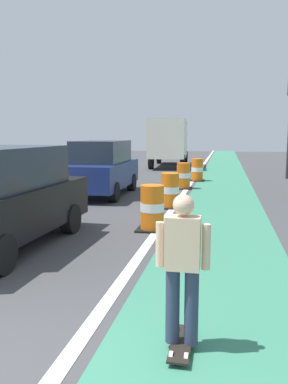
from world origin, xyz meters
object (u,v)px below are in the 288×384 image
Objects in this scene: traffic_barrel_far at (197,170)px; delivery_truck_down_block at (170,140)px; traffic_barrel_back at (183,176)px; skateboarder_on_lane at (182,268)px; parked_suv_second at (102,168)px; parked_suv_nearest at (2,197)px; traffic_barrel_front at (152,208)px; traffic_barrel_mid at (170,191)px.

traffic_barrel_far is 8.85m from delivery_truck_down_block.
traffic_barrel_back is 0.14× the size of delivery_truck_down_block.
skateboarder_on_lane is 0.36× the size of parked_suv_second.
skateboarder_on_lane is 0.36× the size of parked_suv_nearest.
parked_suv_nearest is 4.27× the size of traffic_barrel_far.
parked_suv_nearest is 4.27× the size of traffic_barrel_back.
parked_suv_nearest is at bearing -88.79° from parked_suv_second.
parked_suv_nearest and parked_suv_second have the same top height.
traffic_barrel_far is at bearing 76.17° from parked_suv_nearest.
delivery_truck_down_block reaches higher than parked_suv_nearest.
traffic_barrel_back is at bearing -79.21° from delivery_truck_down_block.
traffic_barrel_front is 10.32m from traffic_barrel_far.
traffic_barrel_mid is (0.02, 2.98, 0.00)m from traffic_barrel_front.
skateboarder_on_lane is 0.22× the size of delivery_truck_down_block.
traffic_barrel_mid is at bearing -82.08° from delivery_truck_down_block.
parked_suv_nearest is 1.00× the size of parked_suv_second.
traffic_barrel_front and traffic_barrel_mid have the same top height.
delivery_truck_down_block is (0.52, 20.74, 0.81)m from parked_suv_nearest.
delivery_truck_down_block is (-2.15, 11.27, 1.31)m from traffic_barrel_back.
delivery_truck_down_block reaches higher than traffic_barrel_far.
parked_suv_nearest is 7.11m from parked_suv_second.
skateboarder_on_lane reaches higher than traffic_barrel_back.
parked_suv_nearest is 3.42m from traffic_barrel_front.
parked_suv_second is at bearing 119.25° from traffic_barrel_front.
parked_suv_second is (-0.15, 7.11, 0.00)m from parked_suv_nearest.
parked_suv_second reaches higher than traffic_barrel_front.
skateboarder_on_lane is at bearing -81.82° from delivery_truck_down_block.
traffic_barrel_mid is at bearing 89.62° from traffic_barrel_front.
traffic_barrel_back is at bearing -97.44° from traffic_barrel_far.
traffic_barrel_mid is at bearing -89.50° from traffic_barrel_back.
traffic_barrel_front is at bearing -60.75° from parked_suv_second.
parked_suv_nearest is (-3.95, 3.14, 0.12)m from skateboarder_on_lane.
traffic_barrel_front is at bearing 37.39° from parked_suv_nearest.
parked_suv_nearest reaches higher than skateboarder_on_lane.
traffic_barrel_back is (-0.02, 7.42, 0.00)m from traffic_barrel_front.
parked_suv_nearest is 5.74m from traffic_barrel_mid.
parked_suv_nearest is 0.60× the size of delivery_truck_down_block.
traffic_barrel_front is 0.14× the size of delivery_truck_down_block.
parked_suv_second is at bearing -92.81° from delivery_truck_down_block.
traffic_barrel_far is (3.04, 12.37, -0.50)m from parked_suv_nearest.
parked_suv_nearest is 4.27× the size of traffic_barrel_front.
traffic_barrel_front is at bearing -89.86° from traffic_barrel_back.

